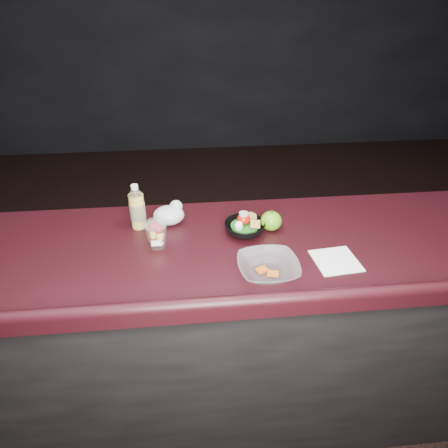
{
  "coord_description": "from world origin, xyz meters",
  "views": [
    {
      "loc": [
        -0.13,
        -1.0,
        1.93
      ],
      "look_at": [
        0.0,
        0.33,
        1.1
      ],
      "focal_mm": 32.0,
      "sensor_mm": 36.0,
      "label": 1
    }
  ],
  "objects": [
    {
      "name": "fruit_cup",
      "position": [
        -0.26,
        0.32,
        1.08
      ],
      "size": [
        0.09,
        0.09,
        0.12
      ],
      "color": "white",
      "rests_on": "counter"
    },
    {
      "name": "room_shell",
      "position": [
        0.0,
        0.0,
        1.83
      ],
      "size": [
        8.0,
        8.0,
        8.0
      ],
      "color": "black",
      "rests_on": "ground"
    },
    {
      "name": "snack_bowl",
      "position": [
        0.09,
        0.37,
        1.05
      ],
      "size": [
        0.2,
        0.2,
        0.09
      ],
      "rotation": [
        0.0,
        0.0,
        -0.22
      ],
      "color": "black",
      "rests_on": "counter"
    },
    {
      "name": "paper_napkin",
      "position": [
        0.41,
        0.15,
        1.02
      ],
      "size": [
        0.17,
        0.17,
        0.0
      ],
      "primitive_type": "cube",
      "rotation": [
        0.0,
        0.0,
        0.1
      ],
      "color": "white",
      "rests_on": "counter"
    },
    {
      "name": "counter",
      "position": [
        0.0,
        0.3,
        0.51
      ],
      "size": [
        4.06,
        0.71,
        1.02
      ],
      "color": "black",
      "rests_on": "ground"
    },
    {
      "name": "green_apple",
      "position": [
        0.21,
        0.39,
        1.06
      ],
      "size": [
        0.09,
        0.09,
        0.09
      ],
      "color": "#42770D",
      "rests_on": "counter"
    },
    {
      "name": "lemonade_bottle",
      "position": [
        -0.35,
        0.47,
        1.1
      ],
      "size": [
        0.07,
        0.07,
        0.2
      ],
      "color": "yellow",
      "rests_on": "counter"
    },
    {
      "name": "takeout_bowl",
      "position": [
        0.14,
        0.1,
        1.05
      ],
      "size": [
        0.23,
        0.23,
        0.05
      ],
      "rotation": [
        0.0,
        0.0,
        0.04
      ],
      "color": "silver",
      "rests_on": "counter"
    },
    {
      "name": "plastic_bag",
      "position": [
        -0.21,
        0.49,
        1.06
      ],
      "size": [
        0.13,
        0.11,
        0.1
      ],
      "color": "silver",
      "rests_on": "counter"
    }
  ]
}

